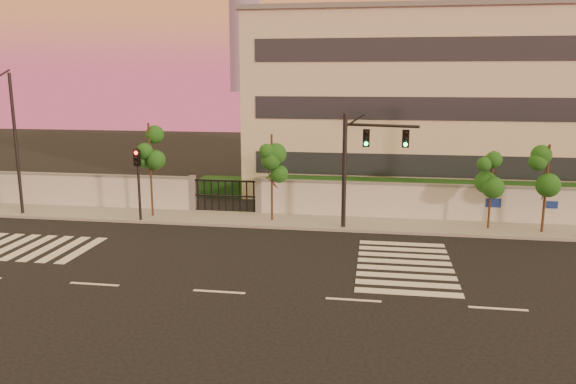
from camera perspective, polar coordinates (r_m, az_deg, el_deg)
ground at (r=21.47m, az=-7.01°, el=-10.04°), size 120.00×120.00×0.00m
sidewalk at (r=31.18m, az=-1.72°, el=-2.90°), size 60.00×3.00×0.15m
perimeter_wall at (r=32.37m, az=-1.06°, el=-0.54°), size 60.00×0.36×2.20m
hedge_row at (r=34.91m, az=1.44°, el=-0.07°), size 41.00×4.25×1.80m
institutional_building at (r=41.31m, az=13.82°, el=8.89°), size 24.40×12.40×12.25m
road_markings at (r=25.28m, az=-8.13°, el=-6.67°), size 57.00×7.62×0.02m
street_tree_c at (r=32.18m, az=-13.84°, el=4.29°), size 1.46×1.16×5.41m
street_tree_d at (r=30.30m, az=-1.62°, el=3.46°), size 1.47×1.17×4.88m
street_tree_e at (r=30.54m, az=20.05°, el=1.89°), size 1.42×1.13×4.21m
street_tree_f at (r=30.81m, az=24.89°, el=2.16°), size 1.60×1.27×4.62m
traffic_signal_main at (r=28.98m, az=7.28°, el=3.49°), size 3.80×1.09×6.08m
traffic_signal_secondary at (r=31.54m, az=-14.98°, el=1.65°), size 0.32×0.33×4.17m
streetlight_west at (r=35.16m, az=-26.13°, el=5.06°), size 0.51×2.05×8.50m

